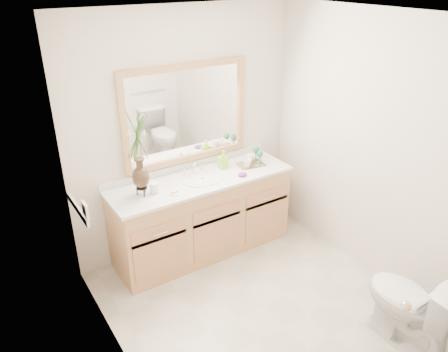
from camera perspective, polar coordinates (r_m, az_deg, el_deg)
floor at (r=4.00m, az=4.99°, el=-16.62°), size 2.60×2.60×0.00m
ceiling at (r=2.97m, az=6.87°, el=20.03°), size 2.40×2.60×0.02m
wall_back at (r=4.31m, az=-4.99°, el=5.51°), size 2.40×0.02×2.40m
wall_front at (r=2.59m, az=24.25°, el=-12.05°), size 2.40×0.02×2.40m
wall_left at (r=2.81m, az=-14.00°, el=-7.13°), size 0.02×2.60×2.40m
wall_right at (r=4.11m, az=19.08°, el=3.09°), size 0.02×2.60×2.40m
vanity at (r=4.43m, az=-2.84°, el=-5.32°), size 1.80×0.55×0.80m
counter at (r=4.23m, az=-2.96°, el=-0.51°), size 1.84×0.57×0.03m
sink at (r=4.23m, az=-2.82°, el=-1.07°), size 0.38×0.34×0.23m
mirror at (r=4.22m, az=-4.96°, el=8.03°), size 1.32×0.04×0.97m
switch_plate at (r=3.56m, az=-17.67°, el=-4.23°), size 0.02×0.12×0.12m
door at (r=2.52m, az=19.03°, el=-18.20°), size 0.80×0.03×2.00m
toilet at (r=3.73m, az=23.29°, el=-15.30°), size 0.42×0.75×0.74m
flower_vase at (r=3.79m, az=-11.22°, el=4.21°), size 0.18×0.18×0.73m
tumbler at (r=3.99m, az=-9.08°, el=-1.55°), size 0.08×0.08×0.10m
soap_dish at (r=3.96m, az=-6.51°, el=-2.20°), size 0.10×0.10×0.03m
soap_bottle at (r=4.41m, az=-0.14°, el=2.10°), size 0.08×0.08×0.17m
purple_dish at (r=4.27m, az=2.43°, el=0.21°), size 0.11×0.10×0.03m
tray at (r=4.51m, az=3.52°, el=1.54°), size 0.30×0.23×0.01m
mug_left at (r=4.43m, az=3.06°, el=1.79°), size 0.11×0.10×0.09m
mug_right at (r=4.51m, az=3.28°, el=2.31°), size 0.13×0.13×0.10m
goblet_front at (r=4.48m, az=4.72°, el=2.78°), size 0.06×0.06×0.14m
goblet_back at (r=4.57m, az=4.22°, el=3.35°), size 0.07×0.07×0.16m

